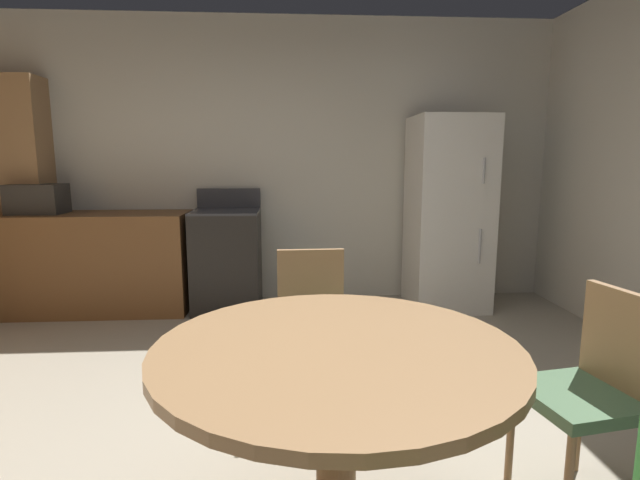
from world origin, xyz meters
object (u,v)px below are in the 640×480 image
object	(u,v)px
microwave	(37,199)
oven_range	(227,259)
chair_east	(594,384)
refrigerator	(448,214)
dining_table	(337,387)
chair_north	(312,318)

from	to	relation	value
microwave	oven_range	bearing A→B (deg)	0.13
chair_east	microwave	bearing A→B (deg)	-48.36
refrigerator	dining_table	distance (m)	3.15
refrigerator	dining_table	size ratio (longest dim) A/B	1.42
refrigerator	chair_east	world-z (taller)	refrigerator
dining_table	refrigerator	bearing A→B (deg)	65.23
oven_range	refrigerator	xyz separation A→B (m)	(2.04, -0.05, 0.41)
oven_range	dining_table	distance (m)	2.99
oven_range	chair_east	bearing A→B (deg)	-57.08
chair_east	chair_north	distance (m)	1.38
dining_table	chair_north	xyz separation A→B (m)	(-0.03, 1.05, -0.10)
refrigerator	chair_north	world-z (taller)	refrigerator
refrigerator	microwave	bearing A→B (deg)	179.22
chair_north	oven_range	bearing A→B (deg)	-161.12
microwave	chair_north	world-z (taller)	microwave
dining_table	chair_east	bearing A→B (deg)	9.70
oven_range	chair_north	world-z (taller)	oven_range
oven_range	microwave	size ratio (longest dim) A/B	2.50
microwave	refrigerator	bearing A→B (deg)	-0.78
oven_range	chair_east	xyz separation A→B (m)	(1.76, -2.72, 0.03)
oven_range	chair_north	bearing A→B (deg)	-69.43
refrigerator	dining_table	bearing A→B (deg)	-114.77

